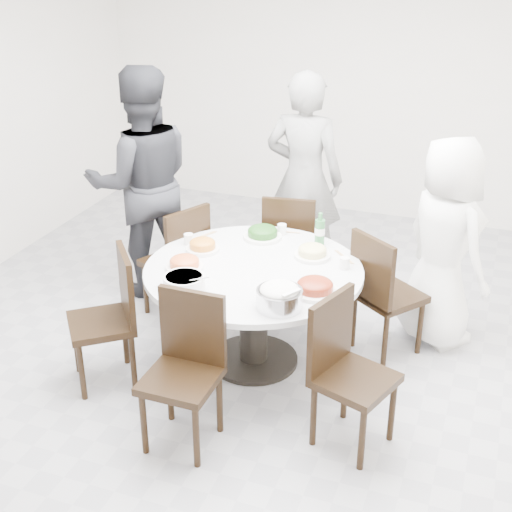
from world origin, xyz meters
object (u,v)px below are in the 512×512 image
(chair_se, at_px, (356,377))
(chair_nw, at_px, (174,260))
(chair_n, at_px, (291,245))
(rice_bowl, at_px, (279,299))
(dining_table, at_px, (254,316))
(diner_right, at_px, (445,243))
(chair_ne, at_px, (389,293))
(chair_sw, at_px, (101,321))
(diner_left, at_px, (142,183))
(soup_bowl, at_px, (184,282))
(beverage_bottle, at_px, (320,229))
(diner_middle, at_px, (304,179))
(chair_s, at_px, (181,377))

(chair_se, bearing_deg, chair_nw, 77.45)
(chair_n, bearing_deg, rice_bowl, 95.84)
(dining_table, bearing_deg, diner_right, 33.53)
(chair_ne, xyz_separation_m, chair_nw, (-1.70, -0.03, 0.00))
(chair_sw, height_order, rice_bowl, chair_sw)
(dining_table, xyz_separation_m, rice_bowl, (0.34, -0.46, 0.44))
(chair_n, relative_size, diner_left, 0.50)
(rice_bowl, height_order, soup_bowl, rice_bowl)
(chair_n, distance_m, chair_sw, 1.81)
(chair_n, bearing_deg, soup_bowl, 70.77)
(chair_sw, relative_size, rice_bowl, 3.33)
(rice_bowl, xyz_separation_m, beverage_bottle, (-0.02, 0.99, 0.06))
(beverage_bottle, bearing_deg, chair_se, -64.55)
(diner_left, bearing_deg, diner_middle, 173.26)
(diner_right, relative_size, soup_bowl, 5.84)
(chair_ne, xyz_separation_m, chair_se, (0.00, -1.11, 0.00))
(soup_bowl, bearing_deg, beverage_bottle, 56.00)
(diner_middle, bearing_deg, chair_se, 114.56)
(rice_bowl, xyz_separation_m, soup_bowl, (-0.66, 0.04, -0.02))
(dining_table, distance_m, chair_s, 0.98)
(chair_n, relative_size, chair_sw, 1.00)
(rice_bowl, bearing_deg, diner_right, 55.75)
(chair_nw, height_order, soup_bowl, chair_nw)
(dining_table, relative_size, chair_nw, 1.58)
(chair_ne, bearing_deg, rice_bowl, 97.73)
(chair_s, bearing_deg, beverage_bottle, 75.04)
(chair_ne, relative_size, soup_bowl, 3.52)
(diner_left, relative_size, soup_bowl, 7.07)
(dining_table, relative_size, chair_s, 1.58)
(diner_middle, relative_size, rice_bowl, 6.43)
(diner_middle, bearing_deg, chair_n, 93.25)
(chair_n, bearing_deg, chair_nw, 28.23)
(dining_table, relative_size, chair_sw, 1.58)
(chair_ne, bearing_deg, chair_nw, 38.03)
(chair_se, bearing_deg, chair_ne, 19.91)
(chair_nw, distance_m, rice_bowl, 1.52)
(chair_n, xyz_separation_m, beverage_bottle, (0.37, -0.51, 0.40))
(dining_table, relative_size, diner_left, 0.79)
(chair_sw, height_order, chair_se, same)
(chair_nw, bearing_deg, chair_ne, 116.34)
(beverage_bottle, bearing_deg, chair_nw, -176.00)
(diner_middle, bearing_deg, diner_left, 28.80)
(chair_s, distance_m, rice_bowl, 0.75)
(chair_sw, distance_m, rice_bowl, 1.27)
(chair_se, height_order, rice_bowl, chair_se)
(chair_ne, height_order, diner_right, diner_right)
(chair_nw, bearing_deg, diner_middle, 167.49)
(chair_n, height_order, beverage_bottle, beverage_bottle)
(dining_table, bearing_deg, diner_middle, 92.88)
(dining_table, xyz_separation_m, chair_sw, (-0.88, -0.57, 0.10))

